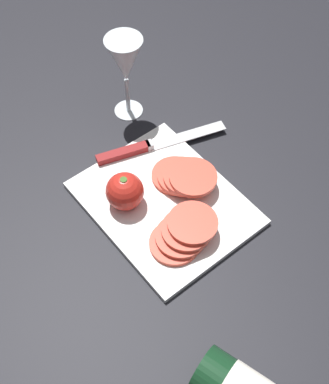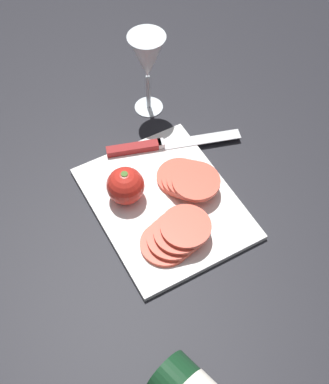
# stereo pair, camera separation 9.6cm
# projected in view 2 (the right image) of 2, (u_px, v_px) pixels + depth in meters

# --- Properties ---
(ground_plane) EXTENTS (3.00, 3.00, 0.00)m
(ground_plane) POSITION_uv_depth(u_px,v_px,m) (204.00, 230.00, 0.96)
(ground_plane) COLOR black
(cutting_board) EXTENTS (0.31, 0.25, 0.01)m
(cutting_board) POSITION_uv_depth(u_px,v_px,m) (165.00, 203.00, 0.99)
(cutting_board) COLOR white
(cutting_board) RESTS_ON ground_plane
(wine_glass) EXTENTS (0.07, 0.07, 0.18)m
(wine_glass) POSITION_uv_depth(u_px,v_px,m) (147.00, 60.00, 1.03)
(wine_glass) COLOR silver
(wine_glass) RESTS_ON ground_plane
(whole_tomato) EXTENTS (0.07, 0.07, 0.07)m
(whole_tomato) POSITION_uv_depth(u_px,v_px,m) (125.00, 186.00, 0.96)
(whole_tomato) COLOR red
(whole_tomato) RESTS_ON cutting_board
(knife) EXTENTS (0.10, 0.26, 0.01)m
(knife) POSITION_uv_depth(u_px,v_px,m) (150.00, 146.00, 1.05)
(knife) COLOR silver
(knife) RESTS_ON cutting_board
(tomato_slice_stack_near) EXTENTS (0.13, 0.10, 0.03)m
(tomato_slice_stack_near) POSITION_uv_depth(u_px,v_px,m) (188.00, 179.00, 0.99)
(tomato_slice_stack_near) COLOR #DB4C38
(tomato_slice_stack_near) RESTS_ON cutting_board
(tomato_slice_stack_far) EXTENTS (0.09, 0.13, 0.03)m
(tomato_slice_stack_far) POSITION_uv_depth(u_px,v_px,m) (176.00, 236.00, 0.92)
(tomato_slice_stack_far) COLOR #DB4C38
(tomato_slice_stack_far) RESTS_ON cutting_board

